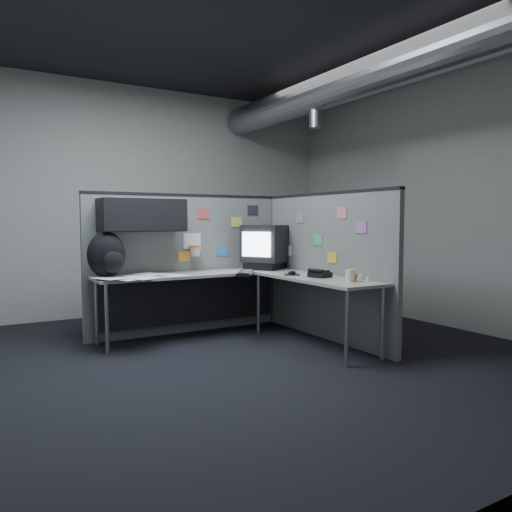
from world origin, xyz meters
TOP-DOWN VIEW (x-y plane):
  - room at (0.56, 0.00)m, footprint 5.62×5.62m
  - partition_back at (-0.25, 1.23)m, footprint 2.44×0.42m
  - partition_right at (1.10, 0.22)m, footprint 0.07×2.23m
  - desk at (0.15, 0.70)m, footprint 2.31×2.11m
  - monitor at (0.80, 0.99)m, footprint 0.64×0.64m
  - keyboard at (0.26, 0.54)m, footprint 0.39×0.45m
  - mouse at (0.69, 0.26)m, footprint 0.25×0.26m
  - phone at (0.80, -0.07)m, footprint 0.22×0.23m
  - bottles at (0.92, -0.55)m, footprint 0.13×0.14m
  - cup at (0.80, -0.54)m, footprint 0.11×0.11m
  - papers at (-0.81, 0.84)m, footprint 1.01×0.74m
  - backpack at (-1.11, 1.00)m, footprint 0.43×0.40m

SIDE VIEW (x-z plane):
  - desk at x=0.15m, z-range 0.25..0.98m
  - papers at x=-0.81m, z-range 0.73..0.75m
  - mouse at x=0.69m, z-range 0.72..0.77m
  - keyboard at x=0.26m, z-range 0.73..0.77m
  - bottles at x=0.92m, z-range 0.72..0.80m
  - phone at x=0.80m, z-range 0.72..0.81m
  - cup at x=0.80m, z-range 0.73..0.85m
  - partition_right at x=1.10m, z-range 0.00..1.63m
  - backpack at x=-1.11m, z-range 0.72..1.20m
  - partition_back at x=-0.25m, z-range 0.18..1.81m
  - monitor at x=0.80m, z-range 0.74..1.27m
  - room at x=0.56m, z-range 0.49..3.71m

